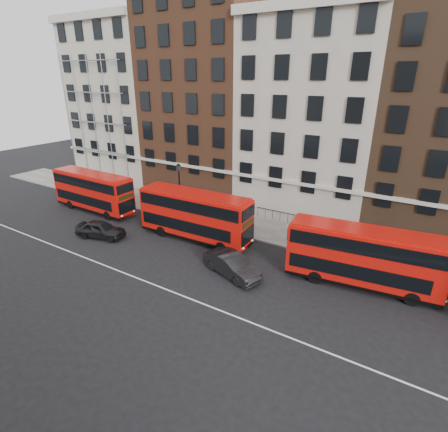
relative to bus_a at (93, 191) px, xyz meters
The scene contains 12 objects.
ground 19.74m from the bus_a, 16.11° to the right, with size 120.00×120.00×0.00m, color black.
pavement 19.63m from the bus_a, 15.02° to the left, with size 80.00×5.00×0.15m, color gray.
kerb 19.14m from the bus_a, ahead, with size 80.00×0.30×0.16m, color gray.
road_centre_line 20.38m from the bus_a, 21.55° to the right, with size 70.00×0.12×0.01m, color white.
building_terrace 23.72m from the bus_a, 33.85° to the left, with size 64.00×11.95×22.00m.
bus_a is the anchor object (origin of this frame).
bus_b 13.13m from the bus_a, ahead, with size 10.28×2.79×4.28m.
bus_c 27.02m from the bus_a, ahead, with size 10.12×3.54×4.17m.
car_rear 7.31m from the bus_a, 35.54° to the right, with size 1.78×4.42×1.51m, color black.
car_front 19.30m from the bus_a, 10.44° to the right, with size 1.66×4.76×1.57m, color black.
lamp_post_left 9.39m from the bus_a, 23.40° to the left, with size 0.44×0.44×5.33m.
iron_railings 20.25m from the bus_a, 21.06° to the left, with size 6.60×0.06×1.00m, color black, non-canonical shape.
Camera 1 is at (11.12, -16.92, 13.45)m, focal length 28.00 mm.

